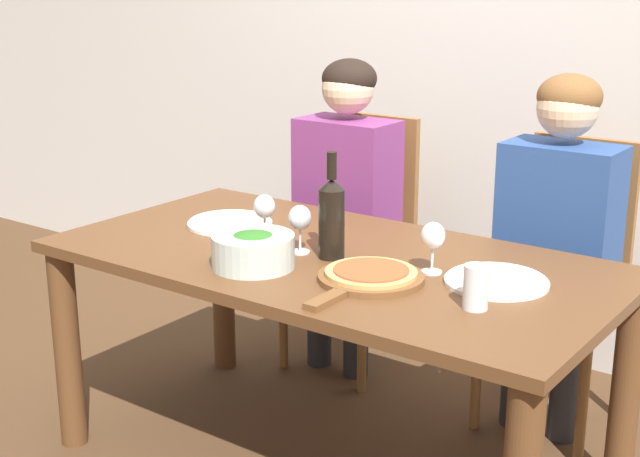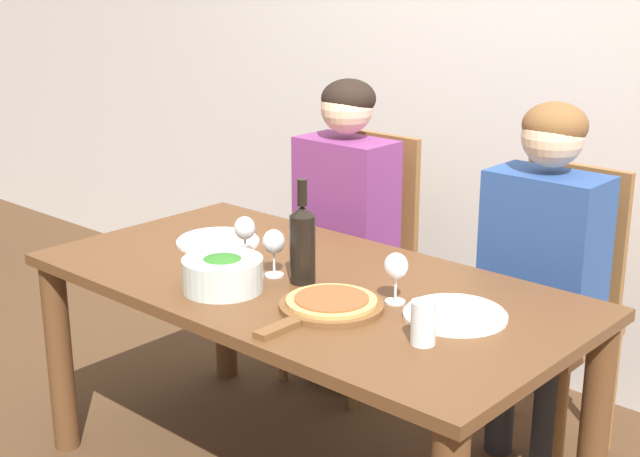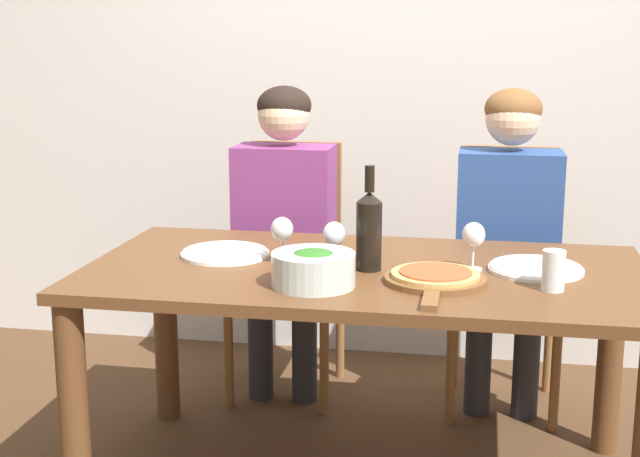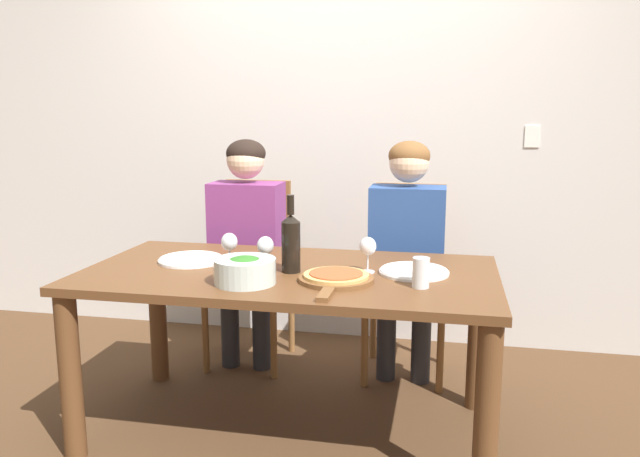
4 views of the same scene
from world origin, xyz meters
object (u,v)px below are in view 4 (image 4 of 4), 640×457
(dinner_plate_right, at_px, (414,271))
(water_tumbler, at_px, (421,273))
(chair_left, at_px, (253,265))
(wine_glass_centre, at_px, (265,247))
(wine_glass_left, at_px, (230,243))
(dinner_plate_left, at_px, (191,259))
(wine_glass_right, at_px, (368,248))
(chair_right, at_px, (407,273))
(person_woman, at_px, (246,231))
(wine_bottle, at_px, (291,242))
(broccoli_bowl, at_px, (245,271))
(pizza_on_board, at_px, (336,278))
(person_man, at_px, (407,238))

(dinner_plate_right, relative_size, water_tumbler, 2.48)
(chair_left, xyz_separation_m, dinner_plate_right, (0.93, -0.73, 0.20))
(wine_glass_centre, bearing_deg, wine_glass_left, 165.90)
(dinner_plate_left, bearing_deg, wine_glass_right, -2.45)
(chair_left, xyz_separation_m, dinner_plate_left, (-0.06, -0.72, 0.20))
(chair_right, distance_m, wine_glass_centre, 1.03)
(person_woman, xyz_separation_m, water_tumbler, (0.97, -0.82, 0.03))
(chair_left, height_order, wine_bottle, wine_bottle)
(broccoli_bowl, height_order, pizza_on_board, broccoli_bowl)
(water_tumbler, bearing_deg, wine_glass_centre, 170.29)
(wine_bottle, bearing_deg, water_tumbler, -13.36)
(person_woman, relative_size, water_tumbler, 10.68)
(dinner_plate_right, relative_size, pizza_on_board, 0.66)
(wine_glass_right, bearing_deg, dinner_plate_left, 177.55)
(dinner_plate_right, bearing_deg, pizza_on_board, -147.19)
(chair_right, distance_m, broccoli_bowl, 1.19)
(person_man, xyz_separation_m, wine_glass_right, (-0.12, -0.64, 0.08))
(person_man, relative_size, broccoli_bowl, 5.12)
(wine_glass_centre, bearing_deg, person_man, 52.65)
(chair_left, relative_size, water_tumbler, 8.64)
(person_woman, relative_size, dinner_plate_left, 4.31)
(wine_glass_left, bearing_deg, pizza_on_board, -16.08)
(wine_bottle, bearing_deg, dinner_plate_right, 8.43)
(chair_right, distance_m, water_tumbler, 0.97)
(wine_glass_right, xyz_separation_m, water_tumbler, (0.23, -0.18, -0.05))
(chair_left, xyz_separation_m, water_tumbler, (0.97, -0.94, 0.25))
(dinner_plate_right, bearing_deg, dinner_plate_left, 179.31)
(dinner_plate_right, height_order, pizza_on_board, pizza_on_board)
(person_man, bearing_deg, broccoli_bowl, -122.37)
(pizza_on_board, height_order, wine_glass_centre, wine_glass_centre)
(wine_bottle, bearing_deg, chair_left, 117.78)
(chair_right, xyz_separation_m, dinner_plate_left, (-0.92, -0.72, 0.20))
(broccoli_bowl, height_order, wine_glass_right, wine_glass_right)
(chair_right, bearing_deg, person_man, -90.00)
(dinner_plate_left, distance_m, wine_glass_right, 0.81)
(person_man, height_order, pizza_on_board, person_man)
(dinner_plate_right, bearing_deg, water_tumbler, -79.95)
(chair_right, bearing_deg, wine_bottle, -118.33)
(person_woman, distance_m, broccoli_bowl, 0.94)
(person_man, xyz_separation_m, wine_bottle, (-0.44, -0.69, 0.10))
(person_woman, height_order, wine_glass_centre, person_woman)
(pizza_on_board, height_order, wine_glass_left, wine_glass_left)
(wine_glass_left, bearing_deg, person_man, 43.00)
(chair_right, xyz_separation_m, broccoli_bowl, (-0.57, -1.01, 0.24))
(person_man, height_order, wine_glass_left, person_man)
(chair_left, xyz_separation_m, wine_bottle, (0.43, -0.81, 0.32))
(wine_glass_right, height_order, wine_glass_centre, same)
(wine_bottle, bearing_deg, chair_right, 61.67)
(chair_right, height_order, person_woman, person_woman)
(person_woman, distance_m, person_man, 0.86)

